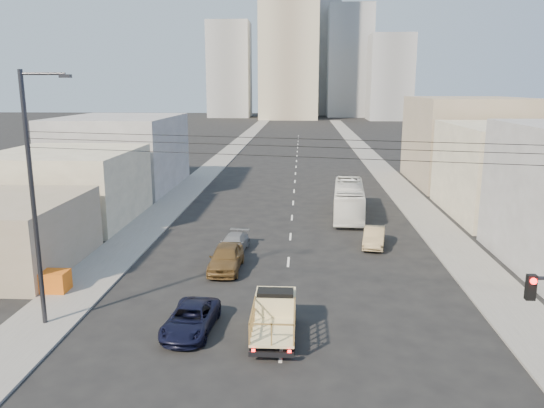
# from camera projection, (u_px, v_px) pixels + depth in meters

# --- Properties ---
(ground) EXTENTS (420.00, 420.00, 0.00)m
(ground) POSITION_uv_depth(u_px,v_px,m) (279.00, 376.00, 21.09)
(ground) COLOR black
(ground) RESTS_ON ground
(sidewalk_left) EXTENTS (3.50, 180.00, 0.12)m
(sidewalk_left) POSITION_uv_depth(u_px,v_px,m) (228.00, 154.00, 89.93)
(sidewalk_left) COLOR slate
(sidewalk_left) RESTS_ON ground
(sidewalk_right) EXTENTS (3.50, 180.00, 0.12)m
(sidewalk_right) POSITION_uv_depth(u_px,v_px,m) (367.00, 155.00, 88.64)
(sidewalk_right) COLOR slate
(sidewalk_right) RESTS_ON ground
(lane_dashes) EXTENTS (0.15, 104.00, 0.01)m
(lane_dashes) POSITION_uv_depth(u_px,v_px,m) (296.00, 170.00, 72.73)
(lane_dashes) COLOR silver
(lane_dashes) RESTS_ON ground
(flatbed_pickup) EXTENTS (1.95, 4.41, 1.90)m
(flatbed_pickup) POSITION_uv_depth(u_px,v_px,m) (274.00, 314.00, 24.19)
(flatbed_pickup) COLOR beige
(flatbed_pickup) RESTS_ON ground
(navy_pickup) EXTENTS (2.36, 4.63, 1.25)m
(navy_pickup) POSITION_uv_depth(u_px,v_px,m) (191.00, 319.00, 24.76)
(navy_pickup) COLOR black
(navy_pickup) RESTS_ON ground
(city_bus) EXTENTS (3.26, 10.75, 2.95)m
(city_bus) POSITION_uv_depth(u_px,v_px,m) (349.00, 200.00, 46.79)
(city_bus) COLOR white
(city_bus) RESTS_ON ground
(sedan_brown) EXTENTS (1.96, 4.75, 1.61)m
(sedan_brown) POSITION_uv_depth(u_px,v_px,m) (226.00, 258.00, 33.06)
(sedan_brown) COLOR brown
(sedan_brown) RESTS_ON ground
(sedan_tan) EXTENTS (2.12, 4.29, 1.35)m
(sedan_tan) POSITION_uv_depth(u_px,v_px,m) (374.00, 237.00, 38.02)
(sedan_tan) COLOR tan
(sedan_tan) RESTS_ON ground
(sedan_grey) EXTENTS (2.12, 4.24, 1.18)m
(sedan_grey) POSITION_uv_depth(u_px,v_px,m) (234.00, 243.00, 36.80)
(sedan_grey) COLOR gray
(sedan_grey) RESTS_ON ground
(streetlamp_left) EXTENTS (2.36, 0.25, 12.00)m
(streetlamp_left) POSITION_uv_depth(u_px,v_px,m) (35.00, 194.00, 24.21)
(streetlamp_left) COLOR #2D2D33
(streetlamp_left) RESTS_ON ground
(overhead_wires) EXTENTS (23.01, 5.02, 0.72)m
(overhead_wires) POSITION_uv_depth(u_px,v_px,m) (282.00, 147.00, 20.60)
(overhead_wires) COLOR black
(overhead_wires) RESTS_ON ground
(crate_stack) EXTENTS (1.80, 1.20, 1.14)m
(crate_stack) POSITION_uv_depth(u_px,v_px,m) (52.00, 281.00, 29.42)
(crate_stack) COLOR #D86114
(crate_stack) RESTS_ON sidewalk_left
(bldg_right_mid) EXTENTS (11.00, 14.00, 8.00)m
(bldg_right_mid) POSITION_uv_depth(u_px,v_px,m) (515.00, 171.00, 46.43)
(bldg_right_mid) COLOR #ADA58B
(bldg_right_mid) RESTS_ON ground
(bldg_right_far) EXTENTS (12.00, 16.00, 10.00)m
(bldg_right_far) POSITION_uv_depth(u_px,v_px,m) (467.00, 141.00, 61.78)
(bldg_right_far) COLOR gray
(bldg_right_far) RESTS_ON ground
(bldg_left_near) EXTENTS (9.00, 10.00, 4.40)m
(bldg_left_near) POSITION_uv_depth(u_px,v_px,m) (2.00, 234.00, 33.29)
(bldg_left_near) COLOR gray
(bldg_left_near) RESTS_ON ground
(bldg_left_mid) EXTENTS (11.00, 12.00, 6.00)m
(bldg_left_mid) POSITION_uv_depth(u_px,v_px,m) (68.00, 186.00, 44.87)
(bldg_left_mid) COLOR #ADA58B
(bldg_left_mid) RESTS_ON ground
(bldg_left_far) EXTENTS (12.00, 16.00, 8.00)m
(bldg_left_far) POSITION_uv_depth(u_px,v_px,m) (120.00, 153.00, 59.29)
(bldg_left_far) COLOR gray
(bldg_left_far) RESTS_ON ground
(high_rise_tower) EXTENTS (20.00, 20.00, 60.00)m
(high_rise_tower) POSITION_uv_depth(u_px,v_px,m) (289.00, 30.00, 180.43)
(high_rise_tower) COLOR #9F907B
(high_rise_tower) RESTS_ON ground
(midrise_ne) EXTENTS (16.00, 16.00, 40.00)m
(midrise_ne) POSITION_uv_depth(u_px,v_px,m) (349.00, 62.00, 196.02)
(midrise_ne) COLOR gray
(midrise_ne) RESTS_ON ground
(midrise_nw) EXTENTS (15.00, 15.00, 34.00)m
(midrise_nw) POSITION_uv_depth(u_px,v_px,m) (230.00, 70.00, 194.22)
(midrise_nw) COLOR gray
(midrise_nw) RESTS_ON ground
(midrise_back) EXTENTS (18.00, 18.00, 44.00)m
(midrise_back) POSITION_uv_depth(u_px,v_px,m) (316.00, 58.00, 210.86)
(midrise_back) COLOR gray
(midrise_back) RESTS_ON ground
(midrise_east) EXTENTS (14.00, 14.00, 28.00)m
(midrise_east) POSITION_uv_depth(u_px,v_px,m) (390.00, 78.00, 177.18)
(midrise_east) COLOR gray
(midrise_east) RESTS_ON ground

